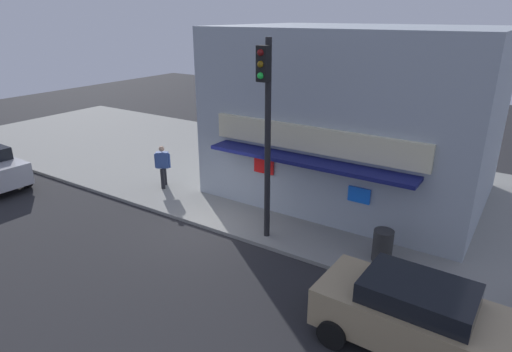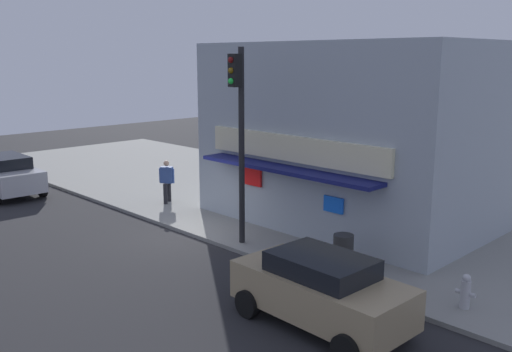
{
  "view_description": "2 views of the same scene",
  "coord_description": "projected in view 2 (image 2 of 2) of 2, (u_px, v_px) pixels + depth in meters",
  "views": [
    {
      "loc": [
        8.43,
        -9.75,
        6.66
      ],
      "look_at": [
        1.48,
        0.8,
        1.93
      ],
      "focal_mm": 30.49,
      "sensor_mm": 36.0,
      "label": 1
    },
    {
      "loc": [
        14.29,
        -10.84,
        5.78
      ],
      "look_at": [
        2.0,
        1.21,
        2.13
      ],
      "focal_mm": 39.5,
      "sensor_mm": 36.0,
      "label": 2
    }
  ],
  "objects": [
    {
      "name": "traffic_light",
      "position": [
        239.0,
        122.0,
        16.71
      ],
      "size": [
        0.32,
        0.58,
        5.95
      ],
      "color": "black",
      "rests_on": "sidewalk"
    },
    {
      "name": "fire_hydrant",
      "position": [
        465.0,
        292.0,
        12.87
      ],
      "size": [
        0.47,
        0.23,
        0.83
      ],
      "color": "#B2B2B7",
      "rests_on": "sidewalk"
    },
    {
      "name": "parked_car_tan",
      "position": [
        321.0,
        289.0,
        12.19
      ],
      "size": [
        4.06,
        2.07,
        1.62
      ],
      "color": "#9E8966",
      "rests_on": "ground_plane"
    },
    {
      "name": "parked_car_silver",
      "position": [
        5.0,
        174.0,
        24.07
      ],
      "size": [
        4.52,
        2.2,
        1.67
      ],
      "color": "#B7B7BC",
      "rests_on": "ground_plane"
    },
    {
      "name": "corner_building",
      "position": [
        360.0,
        132.0,
        19.95
      ],
      "size": [
        9.51,
        7.92,
        6.14
      ],
      "color": "#9EA8B2",
      "rests_on": "sidewalk"
    },
    {
      "name": "trash_can",
      "position": [
        343.0,
        251.0,
        15.4
      ],
      "size": [
        0.56,
        0.56,
        0.92
      ],
      "primitive_type": "cylinder",
      "color": "#2D2D2D",
      "rests_on": "sidewalk"
    },
    {
      "name": "ground_plane",
      "position": [
        188.0,
        235.0,
        18.61
      ],
      "size": [
        58.29,
        58.29,
        0.0
      ],
      "primitive_type": "plane",
      "color": "#232326"
    },
    {
      "name": "pedestrian",
      "position": [
        167.0,
        179.0,
        22.14
      ],
      "size": [
        0.57,
        0.57,
        1.69
      ],
      "color": "black",
      "rests_on": "sidewalk"
    },
    {
      "name": "potted_plant_by_doorway",
      "position": [
        240.0,
        201.0,
        20.37
      ],
      "size": [
        0.71,
        0.71,
        0.99
      ],
      "color": "gray",
      "rests_on": "sidewalk"
    },
    {
      "name": "sidewalk",
      "position": [
        298.0,
        204.0,
        22.38
      ],
      "size": [
        38.86,
        11.05,
        0.12
      ],
      "primitive_type": "cube",
      "color": "gray",
      "rests_on": "ground_plane"
    }
  ]
}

